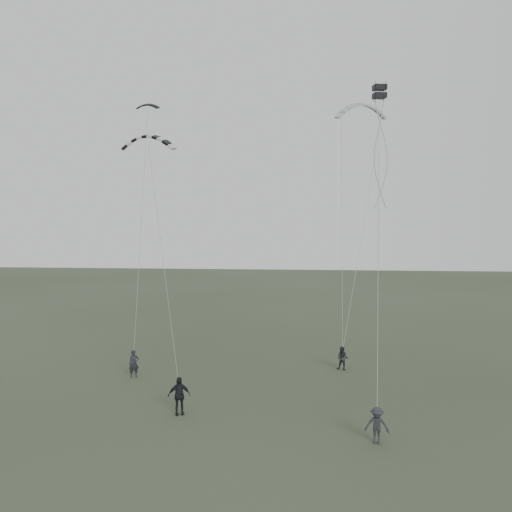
# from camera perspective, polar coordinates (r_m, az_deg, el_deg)

# --- Properties ---
(ground) EXTENTS (140.00, 140.00, 0.00)m
(ground) POSITION_cam_1_polar(r_m,az_deg,el_deg) (26.24, -3.60, -17.81)
(ground) COLOR #303B26
(ground) RESTS_ON ground
(flyer_left) EXTENTS (0.74, 0.66, 1.70)m
(flyer_left) POSITION_cam_1_polar(r_m,az_deg,el_deg) (32.61, -13.78, -11.85)
(flyer_left) COLOR black
(flyer_left) RESTS_ON ground
(flyer_right) EXTENTS (0.91, 0.82, 1.54)m
(flyer_right) POSITION_cam_1_polar(r_m,az_deg,el_deg) (33.55, 9.85, -11.46)
(flyer_right) COLOR #242428
(flyer_right) RESTS_ON ground
(flyer_center) EXTENTS (1.22, 0.81, 1.92)m
(flyer_center) POSITION_cam_1_polar(r_m,az_deg,el_deg) (26.39, -8.80, -15.49)
(flyer_center) COLOR black
(flyer_center) RESTS_ON ground
(flyer_far) EXTENTS (1.16, 0.80, 1.64)m
(flyer_far) POSITION_cam_1_polar(r_m,az_deg,el_deg) (23.71, 13.65, -18.29)
(flyer_far) COLOR #26262B
(flyer_far) RESTS_ON ground
(kite_dark_small) EXTENTS (1.67, 0.72, 0.66)m
(kite_dark_small) POSITION_cam_1_polar(r_m,az_deg,el_deg) (38.88, -12.29, 16.54)
(kite_dark_small) COLOR black
(kite_dark_small) RESTS_ON flyer_left
(kite_pale_large) EXTENTS (3.97, 1.89, 1.73)m
(kite_pale_large) POSITION_cam_1_polar(r_m,az_deg,el_deg) (39.29, 11.98, 16.56)
(kite_pale_large) COLOR #B5B8BB
(kite_pale_large) RESTS_ON flyer_right
(kite_striped) EXTENTS (3.03, 1.09, 1.33)m
(kite_striped) POSITION_cam_1_polar(r_m,az_deg,el_deg) (29.48, -12.22, 13.23)
(kite_striped) COLOR black
(kite_striped) RESTS_ON flyer_center
(kite_box) EXTENTS (0.77, 0.80, 0.75)m
(kite_box) POSITION_cam_1_polar(r_m,az_deg,el_deg) (29.41, 13.93, 17.77)
(kite_box) COLOR black
(kite_box) RESTS_ON flyer_far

